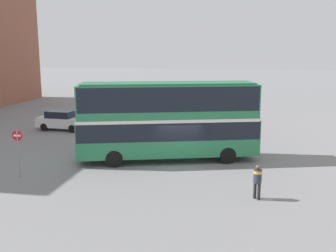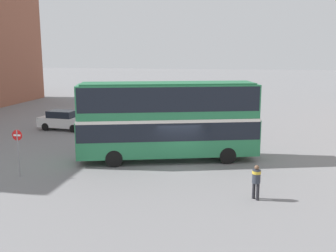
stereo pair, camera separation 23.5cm
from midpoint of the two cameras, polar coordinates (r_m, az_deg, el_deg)
ground_plane at (r=24.34m, az=1.51°, el=-5.56°), size 240.00×240.00×0.00m
double_decker_bus at (r=24.54m, az=-0.27°, el=1.38°), size 11.46×5.50×4.96m
pedestrian_foreground at (r=19.00m, az=12.50°, el=-7.42°), size 0.58×0.58×1.67m
parked_car_kerb_near at (r=37.21m, az=6.99°, el=1.44°), size 4.53×2.71×1.58m
parked_car_kerb_far at (r=35.63m, az=-15.29°, el=0.79°), size 4.52×2.12×1.70m
no_entry_sign at (r=23.03m, az=-21.22°, el=-2.76°), size 0.59×0.08×2.66m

